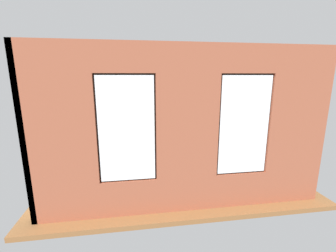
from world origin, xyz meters
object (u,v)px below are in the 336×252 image
couch_by_window (150,181)px  cup_ceramic (177,146)px  tv_flatscreen (79,139)px  potted_plant_near_tv (94,158)px  coffee_table (166,151)px  potted_plant_corner_far_left (277,162)px  couch_left (231,147)px  remote_black (170,150)px  media_console (80,160)px  potted_plant_mid_room_small (183,140)px  potted_plant_by_left_couch (205,135)px  table_plant_small (161,145)px  potted_plant_foreground_right (102,128)px  potted_plant_corner_near_left (213,124)px  papasan_chair (152,132)px  candle_jar (154,149)px

couch_by_window → cup_ceramic: (-1.01, -2.05, 0.13)m
tv_flatscreen → potted_plant_near_tv: (-0.55, 0.93, -0.23)m
coffee_table → potted_plant_corner_far_left: potted_plant_corner_far_left is taller
couch_left → potted_plant_near_tv: potted_plant_near_tv is taller
couch_left → remote_black: (2.07, 0.28, 0.09)m
media_console → potted_plant_mid_room_small: size_ratio=1.92×
couch_left → remote_black: 2.09m
remote_black → potted_plant_by_left_couch: size_ratio=0.30×
potted_plant_corner_far_left → coffee_table: bearing=-40.8°
coffee_table → cup_ceramic: bearing=-158.6°
remote_black → media_console: (2.58, 0.14, -0.13)m
table_plant_small → potted_plant_foreground_right: bearing=-46.5°
potted_plant_corner_near_left → papasan_chair: bearing=1.7°
potted_plant_by_left_couch → potted_plant_mid_room_small: potted_plant_by_left_couch is taller
potted_plant_by_left_couch → tv_flatscreen: bearing=24.2°
couch_left → tv_flatscreen: tv_flatscreen is taller
potted_plant_by_left_couch → potted_plant_corner_near_left: size_ratio=0.52×
table_plant_small → media_console: 2.35m
potted_plant_near_tv → potted_plant_foreground_right: size_ratio=0.90×
couch_left → potted_plant_near_tv: (4.10, 1.35, 0.35)m
potted_plant_mid_room_small → potted_plant_corner_near_left: size_ratio=0.45×
couch_by_window → potted_plant_near_tv: size_ratio=1.59×
candle_jar → potted_plant_by_left_couch: (-2.17, -1.78, -0.10)m
remote_black → tv_flatscreen: tv_flatscreen is taller
table_plant_small → potted_plant_corner_far_left: size_ratio=0.21×
cup_ceramic → media_console: 2.88m
papasan_chair → potted_plant_corner_near_left: (-2.58, -0.08, 0.20)m
candle_jar → couch_by_window: bearing=82.3°
cup_ceramic → potted_plant_by_left_couch: potted_plant_by_left_couch is taller
papasan_chair → potted_plant_foreground_right: size_ratio=0.85×
candle_jar → potted_plant_mid_room_small: (-1.19, -1.35, -0.15)m
coffee_table → potted_plant_corner_far_left: 3.08m
couch_by_window → remote_black: (-0.74, -1.78, 0.09)m
coffee_table → potted_plant_corner_near_left: bearing=-135.6°
coffee_table → table_plant_small: bearing=-31.7°
potted_plant_near_tv → potted_plant_mid_room_small: bearing=-138.4°
tv_flatscreen → potted_plant_by_left_couch: (-4.25, -1.91, -0.54)m
couch_by_window → potted_plant_corner_near_left: potted_plant_corner_near_left is taller
coffee_table → potted_plant_foreground_right: bearing=-45.6°
potted_plant_by_left_couch → potted_plant_corner_near_left: bearing=-131.4°
media_console → papasan_chair: size_ratio=0.94×
couch_by_window → cup_ceramic: 2.29m
media_console → papasan_chair: 3.30m
candle_jar → remote_black: size_ratio=0.64×
coffee_table → remote_black: bearing=129.0°
cup_ceramic → remote_black: 0.38m
couch_left → table_plant_small: size_ratio=10.75×
tv_flatscreen → potted_plant_corner_near_left: tv_flatscreen is taller
tv_flatscreen → couch_left: bearing=-174.9°
potted_plant_by_left_couch → potted_plant_near_tv: size_ratio=0.53×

